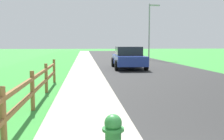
{
  "coord_description": "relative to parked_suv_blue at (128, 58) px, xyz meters",
  "views": [
    {
      "loc": [
        -1.05,
        -2.36,
        1.75
      ],
      "look_at": [
        -0.04,
        7.16,
        0.78
      ],
      "focal_mm": 41.9,
      "sensor_mm": 36.0,
      "label": 1
    }
  ],
  "objects": [
    {
      "name": "road_asphalt",
      "position": [
        1.46,
        11.23,
        -0.75
      ],
      "size": [
        7.0,
        66.0,
        0.01
      ],
      "primitive_type": "cube",
      "color": "#292929",
      "rests_on": "ground"
    },
    {
      "name": "ground_plane",
      "position": [
        -2.04,
        9.23,
        -0.75
      ],
      "size": [
        120.0,
        120.0,
        0.0
      ],
      "primitive_type": "plane",
      "color": "green"
    },
    {
      "name": "parked_suv_blue",
      "position": [
        0.0,
        0.0,
        0.0
      ],
      "size": [
        2.27,
        4.65,
        1.53
      ],
      "color": "navy",
      "rests_on": "ground"
    },
    {
      "name": "rail_fence",
      "position": [
        -4.44,
        -11.25,
        -0.14
      ],
      "size": [
        0.11,
        10.06,
        1.05
      ],
      "color": "brown",
      "rests_on": "ground"
    },
    {
      "name": "curb_concrete",
      "position": [
        -5.04,
        11.23,
        -0.75
      ],
      "size": [
        6.0,
        66.0,
        0.01
      ],
      "primitive_type": "cube",
      "color": "#A79E90",
      "rests_on": "ground"
    },
    {
      "name": "grass_verge",
      "position": [
        -6.54,
        11.23,
        -0.75
      ],
      "size": [
        5.0,
        66.0,
        0.0
      ],
      "primitive_type": "cube",
      "color": "green",
      "rests_on": "ground"
    },
    {
      "name": "street_lamp",
      "position": [
        4.0,
        9.61,
        2.82
      ],
      "size": [
        1.17,
        0.2,
        5.96
      ],
      "color": "gray",
      "rests_on": "ground"
    }
  ]
}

